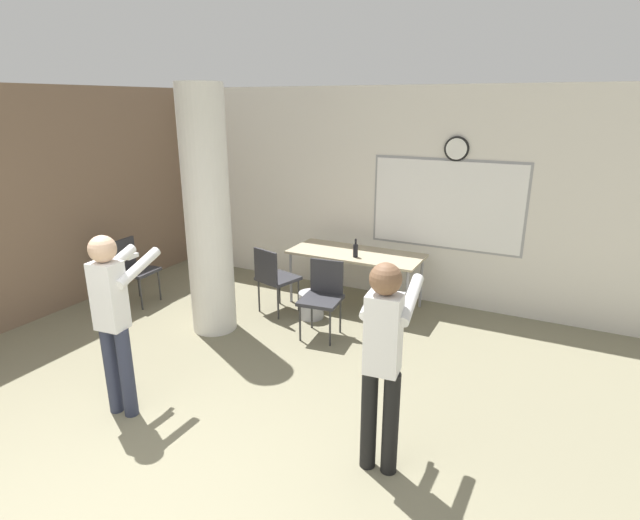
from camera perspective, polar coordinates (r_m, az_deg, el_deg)
The scene contains 11 objects.
wall_left_accent at distance 7.04m, azimuth -29.51°, elevation 5.56°, with size 0.12×7.00×2.80m.
wall_back at distance 6.86m, azimuth 7.13°, elevation 7.46°, with size 8.00×0.15×2.80m.
support_pillar at distance 5.75m, azimuth -12.73°, elevation 5.17°, with size 0.51×0.51×2.80m.
folding_table at distance 6.52m, azimuth 4.10°, elevation 0.46°, with size 1.73×0.73×0.72m.
bottle_on_table at distance 6.30m, azimuth 4.08°, elevation 1.13°, with size 0.06×0.06×0.24m.
waste_bin at distance 6.28m, azimuth -1.01°, elevation -5.16°, with size 0.31×0.31×0.33m.
chair_table_left at distance 6.31m, azimuth -5.28°, elevation -1.76°, with size 0.54×0.54×0.87m.
chair_table_front at distance 5.71m, azimuth 0.32°, elevation -3.81°, with size 0.49×0.49×0.87m.
chair_by_left_wall at distance 7.07m, azimuth -20.60°, elevation -0.69°, with size 0.47×0.47×0.87m.
person_playing_front at distance 4.48m, azimuth -22.53°, elevation -5.51°, with size 0.40×0.62×1.60m.
person_playing_side at distance 3.54m, azimuth 7.25°, elevation -10.45°, with size 0.39×0.62×1.61m.
Camera 1 is at (2.30, -1.30, 2.61)m, focal length 28.00 mm.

